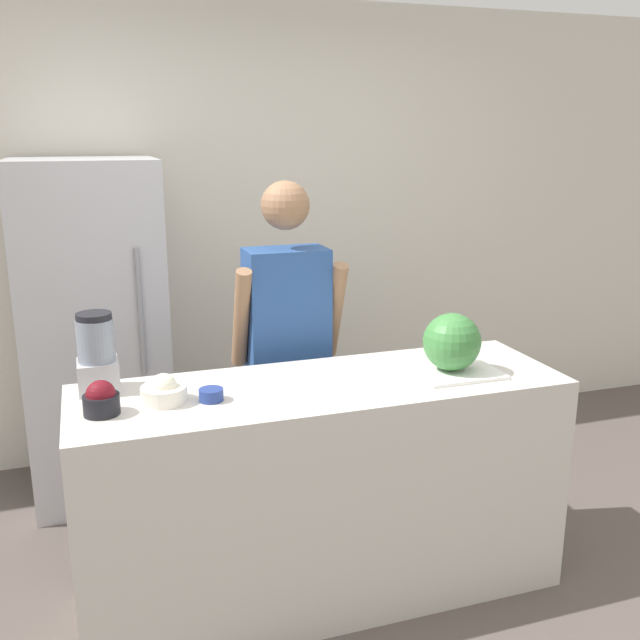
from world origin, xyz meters
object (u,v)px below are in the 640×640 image
bowl_cream (164,392)px  bowl_cherries (101,400)px  blender (97,354)px  bowl_small_blue (211,395)px  refrigerator (95,331)px  watermelon (452,342)px  person (287,356)px

bowl_cream → bowl_cherries: bearing=-167.8°
blender → bowl_cream: bearing=-41.8°
bowl_cherries → bowl_small_blue: 0.39m
refrigerator → bowl_small_blue: refrigerator is taller
watermelon → bowl_cherries: bearing=-179.7°
bowl_small_blue → blender: 0.47m
refrigerator → blender: refrigerator is taller
bowl_cream → bowl_small_blue: bowl_cream is taller
bowl_small_blue → blender: size_ratio=0.29×
person → bowl_cream: 0.84m
blender → bowl_small_blue: bearing=-31.5°
refrigerator → bowl_cream: size_ratio=10.43×
bowl_cherries → bowl_cream: size_ratio=0.75×
watermelon → bowl_small_blue: watermelon is taller
bowl_cream → blender: size_ratio=0.55×
watermelon → bowl_small_blue: (-0.98, 0.00, -0.11)m
refrigerator → bowl_cream: 1.26m
bowl_cherries → bowl_cream: 0.23m
refrigerator → bowl_small_blue: (0.38, -1.28, 0.07)m
watermelon → bowl_cream: 1.15m
bowl_cherries → bowl_small_blue: size_ratio=1.40×
person → bowl_cherries: bearing=-144.7°
watermelon → person: bearing=131.8°
refrigerator → watermelon: size_ratio=7.42×
refrigerator → watermelon: bearing=-43.2°
person → bowl_cherries: (-0.84, -0.60, 0.11)m
person → bowl_small_blue: person is taller
refrigerator → bowl_cherries: 1.29m
bowl_cherries → blender: size_ratio=0.41×
refrigerator → bowl_cream: (0.21, -1.24, 0.09)m
person → bowl_cream: person is taller
bowl_small_blue → person: bearing=52.1°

